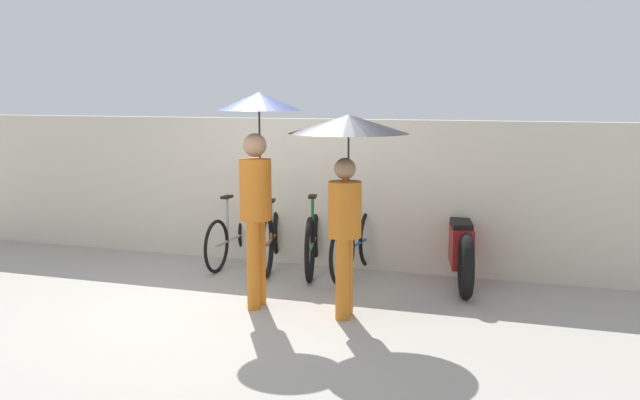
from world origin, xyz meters
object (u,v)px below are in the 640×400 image
Objects in this scene: parked_bicycle_2 at (314,239)px; parked_bicycle_0 at (234,236)px; parked_bicycle_1 at (273,236)px; motorcycle at (461,248)px; pedestrian_leading at (258,149)px; pedestrian_center at (348,152)px; parked_bicycle_3 at (357,243)px.

parked_bicycle_0 is at bearing 73.29° from parked_bicycle_2.
parked_bicycle_1 is 2.31m from motorcycle.
pedestrian_leading reaches higher than pedestrian_center.
parked_bicycle_0 is 2.24m from pedestrian_leading.
parked_bicycle_1 is at bearing 103.30° from pedestrian_leading.
pedestrian_leading is at bearing 160.56° from parked_bicycle_3.
pedestrian_center is at bearing -164.27° from parked_bicycle_2.
parked_bicycle_3 is at bearing -108.10° from parked_bicycle_2.
parked_bicycle_3 is at bearing 81.38° from motorcycle.
parked_bicycle_0 is 2.86m from motorcycle.
parked_bicycle_1 is 2.42m from pedestrian_center.
parked_bicycle_0 reaches higher than parked_bicycle_3.
pedestrian_leading is at bearing 117.70° from motorcycle.
pedestrian_leading is 1.07× the size of motorcycle.
parked_bicycle_3 is (1.10, -0.08, 0.00)m from parked_bicycle_1.
pedestrian_center is at bearing -4.58° from pedestrian_leading.
parked_bicycle_1 is 0.55m from parked_bicycle_2.
pedestrian_center reaches higher than motorcycle.
motorcycle is (1.84, 1.54, -1.21)m from pedestrian_leading.
parked_bicycle_0 is 0.96× the size of parked_bicycle_1.
parked_bicycle_1 is 1.11m from parked_bicycle_3.
parked_bicycle_1 is 0.88× the size of pedestrian_center.
parked_bicycle_3 is at bearing 98.78° from pedestrian_center.
parked_bicycle_1 is at bearing 71.93° from parked_bicycle_2.
parked_bicycle_3 is 0.80× the size of pedestrian_leading.
pedestrian_leading is at bearing 176.11° from pedestrian_center.
pedestrian_center is 2.16m from motorcycle.
parked_bicycle_1 is at bearing 129.16° from pedestrian_center.
parked_bicycle_2 is 2.12m from pedestrian_center.
parked_bicycle_2 is at bearing -94.24° from parked_bicycle_0.
pedestrian_center is (1.41, -1.56, 1.21)m from parked_bicycle_1.
parked_bicycle_0 is at bearing 74.92° from parked_bicycle_1.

